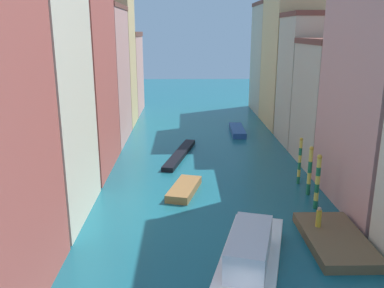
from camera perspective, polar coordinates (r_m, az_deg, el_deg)
name	(u,v)px	position (r m, az deg, el deg)	size (l,w,h in m)	color
ground_plane	(207,165)	(41.75, 2.10, -2.92)	(154.00, 154.00, 0.00)	#196070
building_left_1	(23,86)	(30.31, -22.75, 7.51)	(7.84, 9.56, 19.24)	beige
building_left_2	(68,82)	(40.56, -17.16, 8.30)	(7.84, 11.23, 17.14)	#B25147
building_left_3	(93,75)	(51.13, -13.83, 9.46)	(7.84, 10.55, 16.30)	tan
building_left_4	(106,52)	(59.92, -12.08, 12.62)	(7.84, 7.51, 20.91)	#DBB77A
building_left_5	(117,73)	(69.20, -10.50, 9.86)	(7.84, 10.49, 13.17)	tan
building_right_2	(341,103)	(43.27, 20.26, 5.42)	(7.84, 8.83, 12.62)	#BCB299
building_right_3	(316,80)	(50.85, 17.06, 8.69)	(7.84, 7.67, 15.41)	#BCB299
building_right_4	(296,47)	(59.86, 14.46, 13.13)	(7.84, 10.99, 22.26)	#DBB77A
building_right_5	(278,58)	(70.11, 12.06, 11.76)	(7.84, 10.10, 17.82)	#BCB299
waterfront_dock	(335,240)	(28.33, 19.54, -12.61)	(3.70, 6.93, 0.62)	brown
person_on_dock	(319,218)	(28.72, 17.44, -9.87)	(0.36, 0.36, 1.41)	gold
mooring_pole_0	(317,181)	(32.39, 17.29, -5.04)	(0.38, 0.38, 4.38)	#197247
mooring_pole_1	(310,170)	(34.93, 16.28, -3.57)	(0.36, 0.36, 4.23)	#197247
mooring_pole_2	(300,160)	(37.23, 14.96, -2.24)	(0.31, 0.31, 4.29)	#197247
vaporetto_white	(249,263)	(23.33, 8.00, -16.35)	(6.16, 11.81, 2.82)	white
gondola_black	(180,154)	(44.40, -1.70, -1.44)	(3.62, 10.78, 0.48)	black
motorboat_0	(237,130)	(54.81, 6.40, 1.92)	(1.89, 6.65, 0.73)	#234C93
motorboat_1	(184,189)	(34.61, -1.11, -6.35)	(3.15, 5.47, 0.65)	olive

